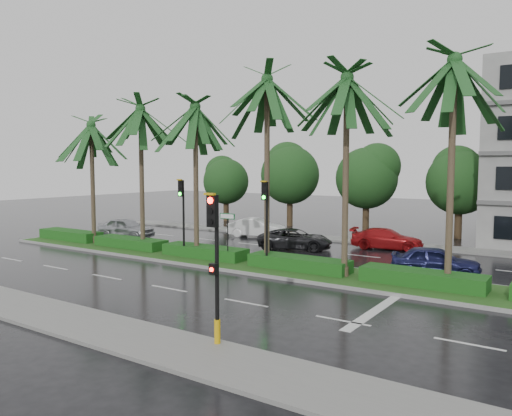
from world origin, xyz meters
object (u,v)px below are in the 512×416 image
Objects in this scene: car_silver at (126,228)px; car_red at (387,239)px; signal_median_left at (182,206)px; car_darkgrey at (295,239)px; signal_near at (215,262)px; car_white at (257,228)px; car_blue at (435,261)px; street_sign at (227,225)px.

car_silver is 0.96× the size of car_red.
signal_median_left is at bearing 129.02° from car_red.
car_darkgrey is (3.50, 6.58, -2.35)m from signal_median_left.
car_white is (-11.50, 19.40, -1.81)m from signal_near.
signal_median_left is 13.50m from car_blue.
car_red is at bearing 49.98° from signal_median_left.
signal_median_left is 1.01× the size of car_silver.
car_silver is at bearing 162.33° from street_sign.
car_white reaches higher than car_red.
street_sign is 6.58m from car_darkgrey.
car_white is at bearing 120.65° from signal_near.
signal_median_left is 7.81m from car_darkgrey.
signal_near is 0.94× the size of car_darkgrey.
car_blue is (4.50, -6.15, 0.05)m from car_red.
signal_near is 1.01× the size of car_silver.
car_darkgrey is 9.71m from car_blue.
street_sign is 0.63× the size of car_blue.
street_sign is 10.49m from car_blue.
car_darkgrey is (-6.50, 16.26, -1.86)m from signal_near.
signal_near reaches higher than car_silver.
signal_near is at bearing -54.66° from street_sign.
street_sign is 0.60× the size of car_silver.
car_silver is (-19.17, 13.75, -1.77)m from signal_near.
signal_near is 1.00× the size of signal_median_left.
street_sign reaches higher than car_white.
signal_median_left is (-10.00, 9.69, 0.49)m from signal_near.
signal_near is 1.06× the size of car_blue.
car_darkgrey is at bearing 111.78° from signal_near.
street_sign is 10.64m from car_white.
signal_median_left is at bearing -122.99° from car_silver.
car_darkgrey is 1.04× the size of car_red.
car_blue reaches higher than car_red.
car_white is at bearing 98.78° from signal_median_left.
car_red is 1.09× the size of car_blue.
car_white is at bearing 53.85° from car_blue.
car_blue is (14.27, -6.01, 0.00)m from car_white.
car_blue is (21.95, -0.36, -0.04)m from car_silver.
car_silver is 18.38m from car_red.
car_silver is at bearing 112.77° from car_white.
car_white is at bearing -62.71° from car_silver.
car_red is at bearing 95.05° from signal_near.
street_sign is 12.85m from car_silver.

